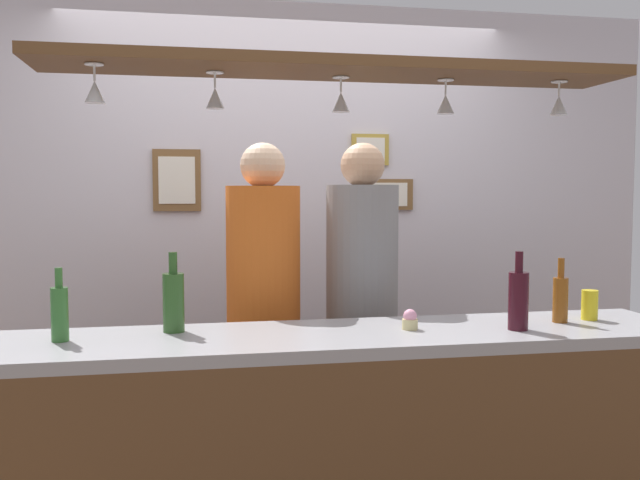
# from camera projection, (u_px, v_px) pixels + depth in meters

# --- Properties ---
(back_wall) EXTENTS (4.40, 0.06, 2.60)m
(back_wall) POSITION_uv_depth(u_px,v_px,m) (288.00, 232.00, 3.97)
(back_wall) COLOR silver
(back_wall) RESTS_ON ground_plane
(bar_counter) EXTENTS (2.70, 0.55, 1.01)m
(bar_counter) POSITION_uv_depth(u_px,v_px,m) (352.00, 432.00, 2.44)
(bar_counter) COLOR #99999E
(bar_counter) RESTS_ON ground_plane
(overhead_glass_rack) EXTENTS (2.20, 0.36, 0.04)m
(overhead_glass_rack) POSITION_uv_depth(u_px,v_px,m) (340.00, 68.00, 2.55)
(overhead_glass_rack) COLOR brown
(hanging_wineglass_far_left) EXTENTS (0.07, 0.07, 0.13)m
(hanging_wineglass_far_left) POSITION_uv_depth(u_px,v_px,m) (95.00, 90.00, 2.35)
(hanging_wineglass_far_left) COLOR silver
(hanging_wineglass_far_left) RESTS_ON overhead_glass_rack
(hanging_wineglass_left) EXTENTS (0.07, 0.07, 0.13)m
(hanging_wineglass_left) POSITION_uv_depth(u_px,v_px,m) (215.00, 97.00, 2.51)
(hanging_wineglass_left) COLOR silver
(hanging_wineglass_left) RESTS_ON overhead_glass_rack
(hanging_wineglass_center_left) EXTENTS (0.07, 0.07, 0.13)m
(hanging_wineglass_center_left) POSITION_uv_depth(u_px,v_px,m) (341.00, 101.00, 2.62)
(hanging_wineglass_center_left) COLOR silver
(hanging_wineglass_center_left) RESTS_ON overhead_glass_rack
(hanging_wineglass_center) EXTENTS (0.07, 0.07, 0.13)m
(hanging_wineglass_center) POSITION_uv_depth(u_px,v_px,m) (445.00, 103.00, 2.68)
(hanging_wineglass_center) COLOR silver
(hanging_wineglass_center) RESTS_ON overhead_glass_rack
(hanging_wineglass_center_right) EXTENTS (0.07, 0.07, 0.13)m
(hanging_wineglass_center_right) POSITION_uv_depth(u_px,v_px,m) (559.00, 104.00, 2.72)
(hanging_wineglass_center_right) COLOR silver
(hanging_wineglass_center_right) RESTS_ON overhead_glass_rack
(person_left_orange_shirt) EXTENTS (0.34, 0.34, 1.76)m
(person_left_orange_shirt) POSITION_uv_depth(u_px,v_px,m) (263.00, 294.00, 3.18)
(person_left_orange_shirt) COLOR #2D334C
(person_left_orange_shirt) RESTS_ON ground_plane
(person_middle_grey_shirt) EXTENTS (0.34, 0.34, 1.76)m
(person_middle_grey_shirt) POSITION_uv_depth(u_px,v_px,m) (362.00, 290.00, 3.26)
(person_middle_grey_shirt) COLOR #2D334C
(person_middle_grey_shirt) RESTS_ON ground_plane
(bottle_beer_amber_tall) EXTENTS (0.06, 0.06, 0.26)m
(bottle_beer_amber_tall) POSITION_uv_depth(u_px,v_px,m) (560.00, 298.00, 2.76)
(bottle_beer_amber_tall) COLOR brown
(bottle_beer_amber_tall) RESTS_ON bar_counter
(bottle_beer_green_import) EXTENTS (0.06, 0.06, 0.26)m
(bottle_beer_green_import) POSITION_uv_depth(u_px,v_px,m) (60.00, 312.00, 2.41)
(bottle_beer_green_import) COLOR #336B2D
(bottle_beer_green_import) RESTS_ON bar_counter
(bottle_wine_dark_red) EXTENTS (0.08, 0.08, 0.30)m
(bottle_wine_dark_red) POSITION_uv_depth(u_px,v_px,m) (518.00, 299.00, 2.61)
(bottle_wine_dark_red) COLOR #380F19
(bottle_wine_dark_red) RESTS_ON bar_counter
(bottle_champagne_green) EXTENTS (0.08, 0.08, 0.30)m
(bottle_champagne_green) POSITION_uv_depth(u_px,v_px,m) (174.00, 301.00, 2.57)
(bottle_champagne_green) COLOR #2D5623
(bottle_champagne_green) RESTS_ON bar_counter
(drink_can) EXTENTS (0.07, 0.07, 0.12)m
(drink_can) POSITION_uv_depth(u_px,v_px,m) (590.00, 305.00, 2.82)
(drink_can) COLOR yellow
(drink_can) RESTS_ON bar_counter
(cupcake) EXTENTS (0.06, 0.06, 0.08)m
(cupcake) POSITION_uv_depth(u_px,v_px,m) (410.00, 320.00, 2.62)
(cupcake) COLOR beige
(cupcake) RESTS_ON bar_counter
(picture_frame_lower_pair) EXTENTS (0.30, 0.02, 0.18)m
(picture_frame_lower_pair) POSITION_uv_depth(u_px,v_px,m) (388.00, 194.00, 4.02)
(picture_frame_lower_pair) COLOR brown
(picture_frame_lower_pair) RESTS_ON back_wall
(picture_frame_upper_small) EXTENTS (0.22, 0.02, 0.18)m
(picture_frame_upper_small) POSITION_uv_depth(u_px,v_px,m) (370.00, 150.00, 3.98)
(picture_frame_upper_small) COLOR #B29338
(picture_frame_upper_small) RESTS_ON back_wall
(picture_frame_caricature) EXTENTS (0.26, 0.02, 0.34)m
(picture_frame_caricature) POSITION_uv_depth(u_px,v_px,m) (177.00, 180.00, 3.79)
(picture_frame_caricature) COLOR brown
(picture_frame_caricature) RESTS_ON back_wall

